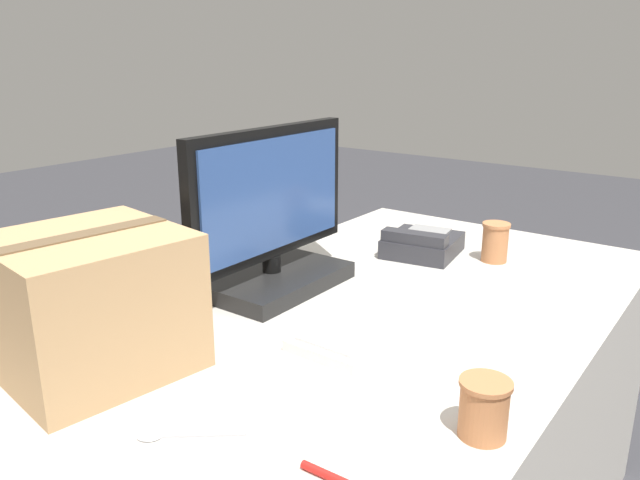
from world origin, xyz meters
The scene contains 8 objects.
office_desk centered at (0.00, 0.00, 0.36)m, with size 1.80×0.90×0.72m.
monitor centered at (0.08, 0.26, 0.86)m, with size 0.51×0.25×0.38m.
keyboard centered at (0.03, -0.05, 0.73)m, with size 0.41×0.17×0.03m.
desk_phone centered at (0.51, 0.09, 0.75)m, with size 0.23×0.21×0.08m.
paper_cup_left centered at (-0.20, -0.38, 0.76)m, with size 0.08×0.08×0.09m.
paper_cup_right centered at (0.57, -0.09, 0.77)m, with size 0.07×0.07×0.11m.
spoon centered at (-0.47, -0.02, 0.72)m, with size 0.11×0.13×0.00m.
cardboard_box centered at (-0.41, 0.26, 0.84)m, with size 0.34×0.33×0.25m.
Camera 1 is at (-0.98, -0.66, 1.26)m, focal length 35.00 mm.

